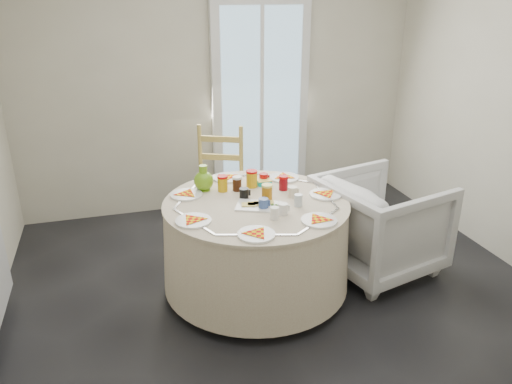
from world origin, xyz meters
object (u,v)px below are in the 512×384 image
object	(u,v)px
wooden_chair	(217,187)
armchair	(380,225)
green_pitcher	(203,172)
table	(256,245)

from	to	relation	value
wooden_chair	armchair	world-z (taller)	wooden_chair
wooden_chair	green_pitcher	size ratio (longest dim) A/B	5.24
wooden_chair	green_pitcher	world-z (taller)	wooden_chair
green_pitcher	wooden_chair	bearing A→B (deg)	87.93
wooden_chair	green_pitcher	bearing A→B (deg)	-85.02
armchair	table	bearing A→B (deg)	76.86
table	green_pitcher	size ratio (longest dim) A/B	7.12
table	armchair	distance (m)	1.04
table	wooden_chair	xyz separation A→B (m)	(-0.08, 0.99, 0.09)
armchair	green_pitcher	world-z (taller)	green_pitcher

